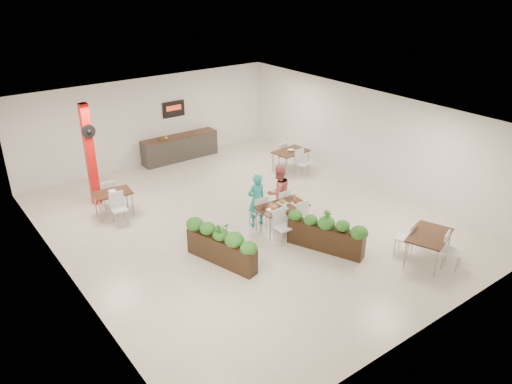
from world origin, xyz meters
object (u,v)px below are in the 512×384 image
red_column (90,154)px  diner_woman (278,192)px  service_counter (180,147)px  main_table (282,209)px  planter_left (221,244)px  planter_right (326,232)px  side_table_c (429,239)px  diner_man (256,200)px  side_table_b (291,154)px  side_table_a (113,196)px

red_column → diner_woman: red_column is taller
service_counter → main_table: service_counter is taller
main_table → planter_left: size_ratio=0.81×
planter_right → side_table_c: bearing=-48.4°
service_counter → side_table_c: size_ratio=1.80×
service_counter → diner_man: 6.05m
planter_left → side_table_b: planter_left is taller
planter_left → side_table_b: 6.49m
service_counter → side_table_b: bearing=-52.4°
diner_man → side_table_c: 4.70m
red_column → planter_right: (3.78, -6.31, -1.12)m
red_column → main_table: red_column is taller
diner_man → side_table_a: 4.28m
service_counter → side_table_b: service_counter is taller
diner_man → planter_right: bearing=108.8°
red_column → diner_woman: (3.97, -4.12, -0.83)m
red_column → planter_right: red_column is taller
planter_right → side_table_b: bearing=59.0°
diner_man → side_table_a: diner_man is taller
service_counter → side_table_a: 4.87m
diner_man → planter_left: diner_man is taller
planter_left → side_table_c: 5.18m
service_counter → side_table_c: 10.19m
red_column → diner_man: bearing=-52.5°
red_column → planter_left: red_column is taller
diner_woman → side_table_c: bearing=113.4°
service_counter → planter_right: bearing=-91.5°
planter_left → side_table_b: bearing=34.2°
side_table_a → side_table_c: 8.89m
diner_woman → planter_left: (-2.71, -1.08, -0.28)m
red_column → service_counter: red_column is taller
diner_man → side_table_b: bearing=-140.3°
service_counter → planter_right: (-0.22, -8.17, 0.03)m
service_counter → planter_right: service_counter is taller
red_column → planter_left: size_ratio=1.53×
red_column → side_table_b: bearing=-13.2°
main_table → diner_woman: 0.79m
side_table_a → service_counter: bearing=44.4°
red_column → main_table: bearing=-53.3°
side_table_a → side_table_b: (6.49, -0.45, 0.01)m
main_table → diner_woman: (0.41, 0.65, 0.17)m
diner_man → planter_left: (-1.91, -1.08, -0.25)m
diner_woman → red_column: bearing=-42.9°
side_table_a → side_table_b: 6.51m
main_table → diner_woman: diner_woman is taller
red_column → diner_woman: 5.78m
planter_left → diner_man: bearing=29.6°
diner_man → planter_left: 2.21m
side_table_c → side_table_a: bearing=107.2°
diner_man → planter_right: (0.61, -2.19, -0.27)m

